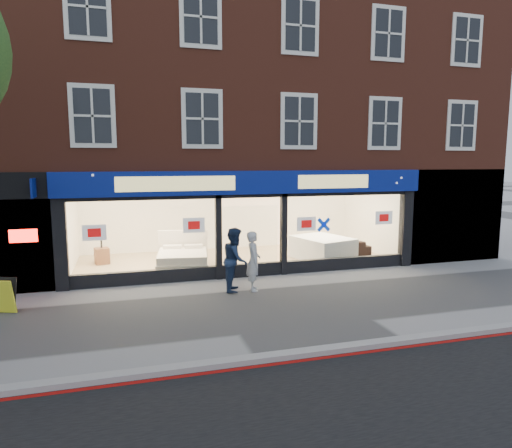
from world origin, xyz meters
name	(u,v)px	position (x,y,z in m)	size (l,w,h in m)	color
ground	(285,306)	(0.00, 0.00, 0.00)	(120.00, 120.00, 0.00)	gray
kerb_line	(342,356)	(0.00, -3.10, 0.01)	(60.00, 0.10, 0.01)	#8C0A07
kerb_stone	(337,349)	(0.00, -2.90, 0.06)	(60.00, 0.25, 0.12)	gray
showroom_floor	(235,260)	(0.00, 5.25, 0.05)	(11.00, 4.50, 0.10)	tan
building	(223,78)	(-0.02, 6.93, 6.67)	(19.00, 8.26, 10.30)	brown
display_bed	(183,259)	(-1.99, 4.33, 0.42)	(1.92, 2.23, 1.13)	white
bedside_table	(102,256)	(-4.56, 5.76, 0.38)	(0.45, 0.45, 0.55)	brown
mattress_stack	(322,248)	(3.01, 4.37, 0.49)	(2.07, 2.35, 0.79)	silver
sofa	(340,249)	(3.70, 4.36, 0.41)	(2.12, 0.83, 0.62)	black
a_board	(4,296)	(-6.60, 1.37, 0.42)	(0.55, 0.35, 0.84)	yellow
pedestrian_grey	(253,261)	(-0.37, 1.56, 0.83)	(0.61, 0.40, 1.67)	#B8BBC1
pedestrian_blue	(235,259)	(-0.86, 1.66, 0.89)	(0.86, 0.67, 1.77)	#182744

